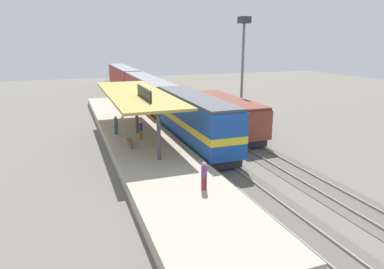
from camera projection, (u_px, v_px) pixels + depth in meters
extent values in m
plane|color=#666056|center=(203.00, 136.00, 34.74)|extent=(120.00, 120.00, 0.00)
cube|color=#565249|center=(184.00, 137.00, 34.07)|extent=(3.20, 110.00, 0.04)
cube|color=gray|center=(177.00, 137.00, 33.82)|extent=(0.10, 110.00, 0.16)
cube|color=gray|center=(191.00, 136.00, 34.29)|extent=(0.10, 110.00, 0.16)
cube|color=#565249|center=(226.00, 133.00, 35.60)|extent=(3.20, 110.00, 0.04)
cube|color=gray|center=(220.00, 133.00, 35.34)|extent=(0.10, 110.00, 0.16)
cube|color=gray|center=(232.00, 132.00, 35.82)|extent=(0.10, 110.00, 0.16)
cube|color=#A89E89|center=(138.00, 137.00, 32.43)|extent=(6.00, 44.00, 0.90)
cylinder|color=#47474C|center=(159.00, 136.00, 24.59)|extent=(0.28, 0.28, 3.60)
cylinder|color=#47474C|center=(137.00, 114.00, 31.84)|extent=(0.28, 0.28, 3.60)
cylinder|color=#47474C|center=(123.00, 100.00, 39.08)|extent=(0.28, 0.28, 3.60)
cube|color=#A38E3D|center=(136.00, 94.00, 31.33)|extent=(5.20, 18.00, 0.20)
cube|color=black|center=(144.00, 93.00, 27.93)|extent=(0.12, 4.80, 0.90)
cylinder|color=#333338|center=(132.00, 146.00, 27.49)|extent=(0.07, 0.07, 0.42)
cylinder|color=#333338|center=(129.00, 142.00, 28.66)|extent=(0.07, 0.07, 0.42)
cube|color=brown|center=(130.00, 141.00, 28.01)|extent=(0.44, 1.70, 0.08)
cube|color=#28282D|center=(194.00, 140.00, 31.30)|extent=(2.60, 13.60, 0.70)
cube|color=#19479E|center=(194.00, 118.00, 30.74)|extent=(2.90, 14.40, 3.50)
cube|color=#47474C|center=(194.00, 97.00, 30.25)|extent=(2.78, 14.11, 0.24)
cube|color=yellow|center=(194.00, 120.00, 30.81)|extent=(2.93, 14.43, 0.56)
cube|color=#28282D|center=(149.00, 106.00, 47.60)|extent=(2.60, 19.20, 0.70)
cube|color=maroon|center=(148.00, 92.00, 47.07)|extent=(2.90, 20.00, 3.30)
cube|color=slate|center=(148.00, 79.00, 46.60)|extent=(2.78, 19.60, 0.24)
cube|color=#28282D|center=(124.00, 87.00, 66.44)|extent=(2.60, 19.20, 0.70)
cube|color=maroon|center=(123.00, 77.00, 65.91)|extent=(2.90, 20.00, 3.30)
cube|color=slate|center=(123.00, 67.00, 65.44)|extent=(2.78, 19.60, 0.24)
cube|color=#28282D|center=(227.00, 129.00, 35.23)|extent=(2.50, 11.20, 0.70)
cube|color=brown|center=(228.00, 113.00, 34.79)|extent=(2.80, 12.00, 2.60)
cube|color=maroon|center=(228.00, 99.00, 34.42)|extent=(2.69, 11.76, 0.24)
cylinder|color=slate|center=(242.00, 76.00, 37.82)|extent=(0.28, 0.28, 11.00)
cube|color=#333338|center=(244.00, 20.00, 36.28)|extent=(1.10, 1.10, 0.70)
cylinder|color=olive|center=(140.00, 135.00, 29.87)|extent=(0.16, 0.16, 0.84)
cylinder|color=olive|center=(142.00, 135.00, 29.93)|extent=(0.16, 0.16, 0.84)
cylinder|color=navy|center=(141.00, 127.00, 29.70)|extent=(0.34, 0.34, 0.64)
sphere|color=tan|center=(140.00, 122.00, 29.59)|extent=(0.23, 0.23, 0.23)
cylinder|color=#23603D|center=(115.00, 130.00, 31.70)|extent=(0.16, 0.16, 0.84)
cylinder|color=#23603D|center=(117.00, 130.00, 31.76)|extent=(0.16, 0.16, 0.84)
cylinder|color=#4C4C51|center=(116.00, 122.00, 31.54)|extent=(0.34, 0.34, 0.64)
sphere|color=tan|center=(115.00, 117.00, 31.42)|extent=(0.23, 0.23, 0.23)
cylinder|color=maroon|center=(203.00, 183.00, 19.87)|extent=(0.16, 0.16, 0.84)
cylinder|color=maroon|center=(205.00, 183.00, 19.93)|extent=(0.16, 0.16, 0.84)
cylinder|color=#663375|center=(204.00, 171.00, 19.70)|extent=(0.34, 0.34, 0.64)
sphere|color=tan|center=(204.00, 164.00, 19.59)|extent=(0.23, 0.23, 0.23)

